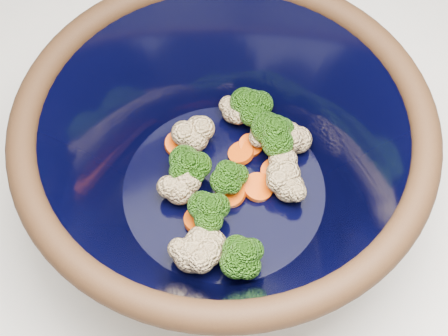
# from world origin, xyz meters

# --- Properties ---
(mixing_bowl) EXTENTS (0.37, 0.37, 0.16)m
(mixing_bowl) POSITION_xyz_m (-0.10, 0.08, 0.99)
(mixing_bowl) COLOR black
(mixing_bowl) RESTS_ON counter
(vegetable_pile) EXTENTS (0.18, 0.19, 0.06)m
(vegetable_pile) POSITION_xyz_m (-0.08, 0.07, 0.96)
(vegetable_pile) COLOR #608442
(vegetable_pile) RESTS_ON mixing_bowl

